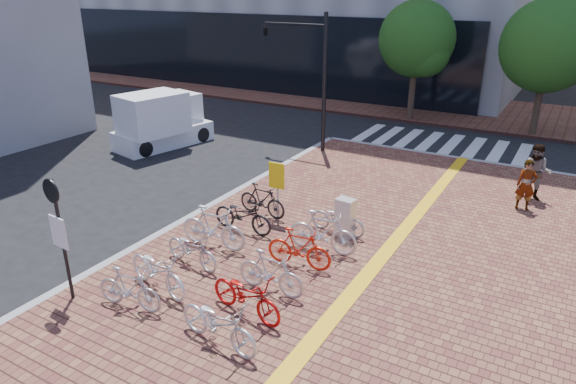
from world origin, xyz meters
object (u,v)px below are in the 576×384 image
Objects in this scene: bike_5 at (262,200)px; bike_10 at (323,232)px; bike_7 at (246,295)px; bike_8 at (271,272)px; bike_0 at (129,289)px; bike_2 at (192,249)px; utility_box at (345,217)px; traffic_light_pole at (297,55)px; pedestrian_b at (536,172)px; bike_11 at (338,219)px; bike_4 at (243,215)px; notice_sign at (58,225)px; bike_1 at (158,270)px; box_truck at (161,120)px; bike_9 at (299,248)px; yellow_sign at (277,181)px; pedestrian_a at (526,185)px; bike_3 at (213,228)px; bike_6 at (218,323)px.

bike_5 is 2.87m from bike_10.
bike_8 reaches higher than bike_7.
bike_5 is at bearing -6.80° from bike_0.
utility_box is at bearing -29.75° from bike_2.
pedestrian_b is at bearing -8.14° from traffic_light_pole.
bike_2 is 4.22m from bike_11.
bike_4 is 5.15m from notice_sign.
bike_11 is 7.11m from pedestrian_b.
traffic_light_pole is (-2.83, 11.61, 3.34)m from bike_1.
bike_0 is 12.92m from box_truck.
bike_9 is at bearing -53.74° from bike_2.
utility_box is 0.61× the size of yellow_sign.
bike_11 is at bearing 8.56° from bike_7.
box_truck is at bearing 52.51° from bike_9.
bike_11 is 6.24m from pedestrian_a.
notice_sign reaches higher than pedestrian_a.
bike_2 is at bearing 60.79° from notice_sign.
bike_7 is at bearing -177.13° from bike_11.
bike_1 is 1.15× the size of bike_2.
bike_0 is at bearing -77.33° from traffic_light_pole.
pedestrian_a is at bearing -52.13° from bike_5.
pedestrian_b is at bearing -47.08° from bike_3.
pedestrian_a is 1.03m from pedestrian_b.
notice_sign is (-1.31, -5.95, 1.32)m from bike_5.
traffic_light_pole reaches higher than box_truck.
bike_7 is 11.00m from pedestrian_b.
bike_5 is 2.51m from bike_11.
bike_3 is at bearing 137.41° from bike_11.
bike_0 is at bearing -136.84° from pedestrian_a.
bike_3 is 1.22m from bike_4.
bike_0 is 0.92× the size of bike_2.
traffic_light_pole is (-5.41, 6.91, 3.31)m from utility_box.
notice_sign reaches higher than bike_4.
traffic_light_pole is at bearing 96.00° from notice_sign.
bike_4 is 2.52m from bike_10.
bike_10 is 6.33m from notice_sign.
yellow_sign is 8.11m from traffic_light_pole.
utility_box is at bearing -96.36° from bike_11.
bike_6 is 5.62m from bike_11.
bike_8 is at bearing -56.61° from bike_0.
box_truck reaches higher than bike_1.
traffic_light_pole reaches higher than bike_2.
bike_7 is 3.34m from bike_10.
utility_box is at bearing 4.71° from bike_6.
bike_4 is at bearing 45.67° from bike_8.
bike_6 is 1.14× the size of bike_8.
bike_3 is 1.02× the size of bike_10.
bike_1 is 2.31m from bike_3.
bike_0 is at bearing 160.31° from bike_11.
bike_9 is at bearing -97.50° from utility_box.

